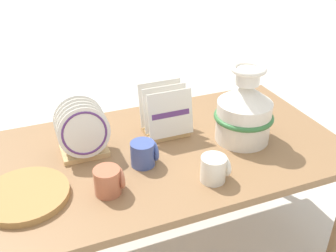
# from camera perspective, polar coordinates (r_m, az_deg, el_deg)

# --- Properties ---
(ground_plane) EXTENTS (14.00, 14.00, 0.00)m
(ground_plane) POSITION_cam_1_polar(r_m,az_deg,el_deg) (2.11, -0.00, -17.43)
(ground_plane) COLOR beige
(display_table) EXTENTS (1.52, 0.85, 0.62)m
(display_table) POSITION_cam_1_polar(r_m,az_deg,el_deg) (1.74, -0.00, -4.87)
(display_table) COLOR olive
(display_table) RESTS_ON ground_plane
(ceramic_vase) EXTENTS (0.26, 0.26, 0.35)m
(ceramic_vase) POSITION_cam_1_polar(r_m,az_deg,el_deg) (1.74, 11.01, 2.23)
(ceramic_vase) COLOR white
(ceramic_vase) RESTS_ON display_table
(dish_rack_round_plates) EXTENTS (0.21, 0.17, 0.24)m
(dish_rack_round_plates) POSITION_cam_1_polar(r_m,az_deg,el_deg) (1.65, -12.28, -1.04)
(dish_rack_round_plates) COLOR tan
(dish_rack_round_plates) RESTS_ON display_table
(dish_rack_square_plates) EXTENTS (0.21, 0.16, 0.23)m
(dish_rack_square_plates) POSITION_cam_1_polar(r_m,az_deg,el_deg) (1.78, -0.36, 1.25)
(dish_rack_square_plates) COLOR tan
(dish_rack_square_plates) RESTS_ON display_table
(wicker_charger_stack) EXTENTS (0.31, 0.31, 0.03)m
(wicker_charger_stack) POSITION_cam_1_polar(r_m,az_deg,el_deg) (1.52, -19.98, -9.41)
(wicker_charger_stack) COLOR #AD7F47
(wicker_charger_stack) RESTS_ON display_table
(mug_cobalt_glaze) EXTENTS (0.11, 0.10, 0.10)m
(mug_cobalt_glaze) POSITION_cam_1_polar(r_m,az_deg,el_deg) (1.58, -3.50, -4.00)
(mug_cobalt_glaze) COLOR #42569E
(mug_cobalt_glaze) RESTS_ON display_table
(mug_terracotta_glaze) EXTENTS (0.11, 0.10, 0.10)m
(mug_terracotta_glaze) POSITION_cam_1_polar(r_m,az_deg,el_deg) (1.45, -8.58, -7.89)
(mug_terracotta_glaze) COLOR #B76647
(mug_terracotta_glaze) RESTS_ON display_table
(mug_cream_glaze) EXTENTS (0.11, 0.10, 0.10)m
(mug_cream_glaze) POSITION_cam_1_polar(r_m,az_deg,el_deg) (1.51, 6.76, -6.14)
(mug_cream_glaze) COLOR silver
(mug_cream_glaze) RESTS_ON display_table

